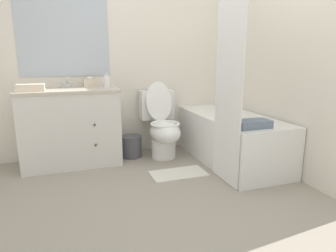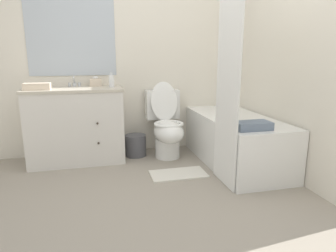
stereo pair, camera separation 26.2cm
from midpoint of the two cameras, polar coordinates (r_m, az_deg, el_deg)
ground_plane at (r=2.49m, az=-0.52°, el=-15.62°), size 14.00×14.00×0.00m
wall_back at (r=3.81m, az=-8.92°, el=13.81°), size 8.00×0.06×2.50m
wall_right at (r=3.54m, az=16.48°, el=13.46°), size 0.05×2.65×2.50m
vanity_cabinet at (r=3.54m, az=-20.03°, el=-0.11°), size 1.06×0.56×0.85m
sink_faucet at (r=3.65m, az=-20.57°, el=7.46°), size 0.14×0.12×0.12m
toilet at (r=3.61m, az=-3.20°, el=-0.03°), size 0.42×0.69×0.90m
bathtub at (r=3.51m, az=9.82°, el=-2.32°), size 0.69×1.53×0.54m
shower_curtain at (r=2.78m, az=8.90°, el=9.44°), size 0.01×0.47×2.04m
wastebasket at (r=3.69m, az=-9.06°, el=-3.86°), size 0.25×0.25×0.26m
tissue_box at (r=3.63m, az=-16.74°, el=7.89°), size 0.13×0.12×0.11m
soap_dispenser at (r=3.47m, az=-13.74°, el=8.31°), size 0.06×0.06×0.17m
hand_towel_folded at (r=3.38m, az=-26.77°, el=6.52°), size 0.26×0.14×0.07m
bath_towel_folded at (r=2.89m, az=13.37°, el=0.37°), size 0.33×0.19×0.07m
bath_mat at (r=3.15m, az=-0.40°, el=-9.10°), size 0.57×0.31×0.02m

